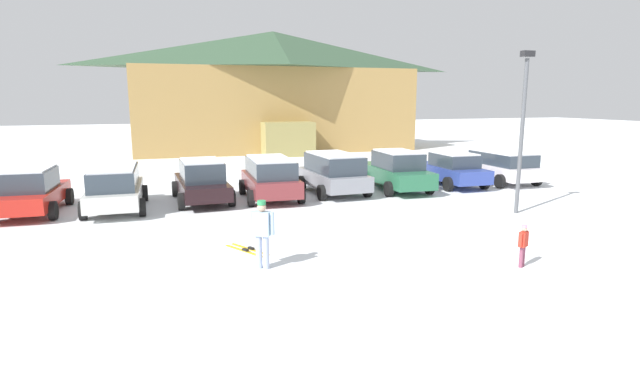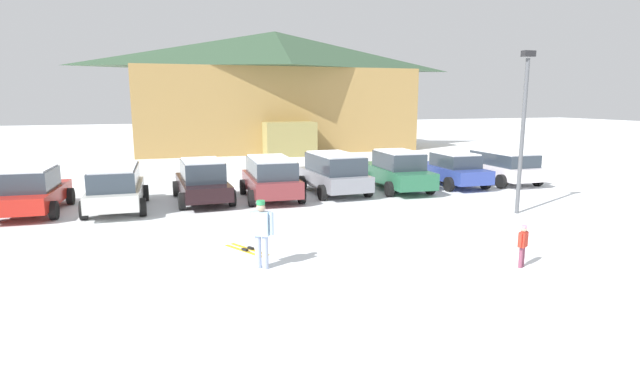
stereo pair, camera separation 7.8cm
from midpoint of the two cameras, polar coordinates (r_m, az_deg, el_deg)
name	(u,v)px [view 2 (the right image)]	position (r m, az deg, el deg)	size (l,w,h in m)	color
ground	(483,314)	(10.24, 18.39, -13.06)	(160.00, 160.00, 0.00)	white
ski_lodge	(276,91)	(40.02, -5.03, 11.44)	(21.91, 9.83, 9.12)	#A07D44
parked_red_sedan	(32,191)	(20.33, -29.99, 0.13)	(2.33, 4.27, 1.65)	red
parked_silver_wagon	(116,186)	(19.67, -22.17, 0.63)	(2.22, 4.55, 1.62)	beige
parked_black_sedan	(202,181)	(20.24, -13.20, 1.29)	(2.14, 4.57, 1.68)	black
parked_maroon_van	(271,177)	(20.28, -5.53, 1.74)	(2.35, 4.22, 1.69)	maroon
parked_grey_wagon	(334,172)	(21.37, 1.75, 2.29)	(2.32, 4.12, 1.74)	gray
parked_green_coupe	(397,170)	(22.54, 8.86, 2.47)	(2.32, 4.89, 1.77)	#266543
parked_blue_hatchback	(453,169)	(24.11, 15.06, 2.56)	(2.20, 4.21, 1.57)	#2E4296
parked_white_suv	(503,166)	(25.70, 20.23, 2.84)	(2.31, 4.22, 1.54)	white
skier_adult_in_blue_parka	(261,230)	(11.95, -6.54, -4.38)	(0.54, 0.42, 1.67)	#A0ADCC
skier_child_in_red_jacket	(523,244)	(13.01, 22.32, -5.48)	(0.35, 0.25, 1.05)	#7D3C53
pair_of_skis	(247,250)	(13.65, -8.18, -6.54)	(0.98, 1.50, 0.08)	yellow
lamp_post	(523,124)	(18.76, 22.32, 7.19)	(0.44, 0.24, 5.62)	#515459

